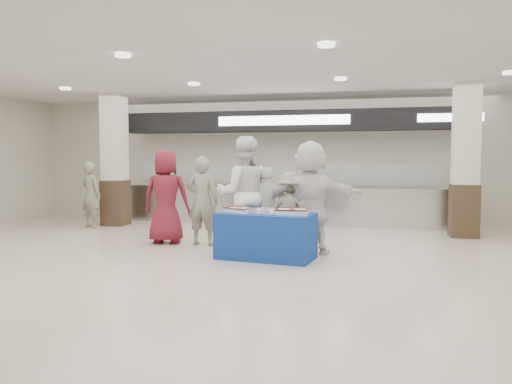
% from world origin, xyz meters
% --- Properties ---
extents(ground, '(14.00, 14.00, 0.00)m').
position_xyz_m(ground, '(0.00, 0.00, 0.00)').
color(ground, beige).
rests_on(ground, ground).
extents(serving_line, '(8.70, 0.85, 2.80)m').
position_xyz_m(serving_line, '(0.00, 5.40, 1.16)').
color(serving_line, silver).
rests_on(serving_line, ground).
extents(column_left, '(0.55, 0.55, 3.20)m').
position_xyz_m(column_left, '(-4.00, 4.20, 1.53)').
color(column_left, '#342517').
rests_on(column_left, ground).
extents(column_right, '(0.55, 0.55, 3.20)m').
position_xyz_m(column_right, '(4.00, 4.20, 1.53)').
color(column_right, '#342517').
rests_on(column_right, ground).
extents(display_table, '(1.64, 0.99, 0.75)m').
position_xyz_m(display_table, '(0.45, 1.06, 0.38)').
color(display_table, '#163F98').
rests_on(display_table, ground).
extents(sheet_cake_left, '(0.56, 0.51, 0.09)m').
position_xyz_m(sheet_cake_left, '(-0.01, 1.10, 0.80)').
color(sheet_cake_left, white).
rests_on(sheet_cake_left, display_table).
extents(sheet_cake_right, '(0.51, 0.40, 0.10)m').
position_xyz_m(sheet_cake_right, '(0.89, 1.01, 0.80)').
color(sheet_cake_right, white).
rests_on(sheet_cake_right, display_table).
extents(cupcake_tray, '(0.56, 0.52, 0.07)m').
position_xyz_m(cupcake_tray, '(0.46, 1.02, 0.79)').
color(cupcake_tray, silver).
rests_on(cupcake_tray, display_table).
extents(civilian_maroon, '(0.96, 0.70, 1.81)m').
position_xyz_m(civilian_maroon, '(-1.73, 2.06, 0.91)').
color(civilian_maroon, maroon).
rests_on(civilian_maroon, ground).
extents(soldier_a, '(0.62, 0.42, 1.68)m').
position_xyz_m(soldier_a, '(-0.98, 2.02, 0.84)').
color(soldier_a, gray).
rests_on(soldier_a, ground).
extents(chef_tall, '(1.17, 1.03, 2.03)m').
position_xyz_m(chef_tall, '(-0.09, 1.70, 1.02)').
color(chef_tall, white).
rests_on(chef_tall, ground).
extents(chef_short, '(0.90, 0.41, 1.50)m').
position_xyz_m(chef_short, '(0.34, 1.70, 0.75)').
color(chef_short, white).
rests_on(chef_short, ground).
extents(soldier_b, '(0.96, 0.62, 1.41)m').
position_xyz_m(soldier_b, '(0.75, 1.70, 0.70)').
color(soldier_b, gray).
rests_on(soldier_b, ground).
extents(civilian_white, '(1.87, 0.83, 1.95)m').
position_xyz_m(civilian_white, '(1.09, 1.70, 0.97)').
color(civilian_white, white).
rests_on(civilian_white, ground).
extents(soldier_bg, '(0.66, 0.55, 1.56)m').
position_xyz_m(soldier_bg, '(-4.32, 3.64, 0.78)').
color(soldier_bg, gray).
rests_on(soldier_bg, ground).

